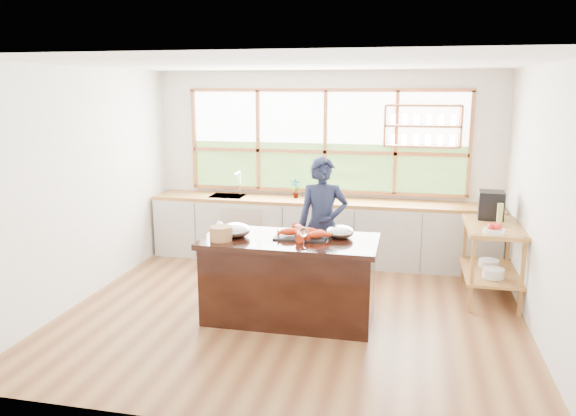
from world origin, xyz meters
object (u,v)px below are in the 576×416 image
(island, at_px, (290,279))
(espresso_machine, at_px, (491,205))
(cook, at_px, (323,225))
(wicker_basket, at_px, (221,233))

(island, height_order, espresso_machine, espresso_machine)
(cook, distance_m, espresso_machine, 2.06)
(cook, distance_m, wicker_basket, 1.47)
(island, height_order, wicker_basket, wicker_basket)
(espresso_machine, xyz_separation_m, wicker_basket, (-2.88, -1.65, -0.09))
(espresso_machine, height_order, wicker_basket, espresso_machine)
(island, bearing_deg, espresso_machine, 33.17)
(island, relative_size, cook, 1.12)
(island, distance_m, cook, 1.04)
(island, distance_m, espresso_machine, 2.69)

